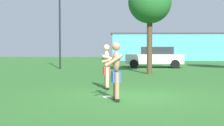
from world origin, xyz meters
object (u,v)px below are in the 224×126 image
at_px(car_white_mid_lot, 155,57).
at_px(player_with_cap, 116,69).
at_px(frisbee, 107,97).
at_px(player_in_red, 107,66).
at_px(lamp_post, 60,17).
at_px(tree_left_field, 150,3).

bearing_deg(car_white_mid_lot, player_with_cap, -99.45).
xyz_separation_m(frisbee, car_white_mid_lot, (2.81, 14.57, 0.81)).
distance_m(player_in_red, frisbee, 2.13).
height_order(lamp_post, tree_left_field, lamp_post).
bearing_deg(player_in_red, lamp_post, 110.40).
height_order(player_in_red, car_white_mid_lot, player_in_red).
xyz_separation_m(player_in_red, car_white_mid_lot, (2.95, 12.63, -0.05)).
distance_m(player_with_cap, frisbee, 1.16).
height_order(player_in_red, frisbee, player_in_red).
height_order(player_in_red, tree_left_field, tree_left_field).
bearing_deg(lamp_post, tree_left_field, -32.91).
relative_size(frisbee, lamp_post, 0.05).
distance_m(player_with_cap, player_in_red, 2.61).
height_order(frisbee, lamp_post, lamp_post).
relative_size(player_in_red, lamp_post, 0.28).
bearing_deg(lamp_post, frisbee, -72.00).
relative_size(car_white_mid_lot, lamp_post, 0.74).
bearing_deg(tree_left_field, player_in_red, -107.23).
xyz_separation_m(player_with_cap, tree_left_field, (1.66, 9.29, 3.15)).
xyz_separation_m(player_with_cap, lamp_post, (-4.36, 13.19, 2.71)).
height_order(frisbee, tree_left_field, tree_left_field).
bearing_deg(frisbee, player_with_cap, -65.84).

